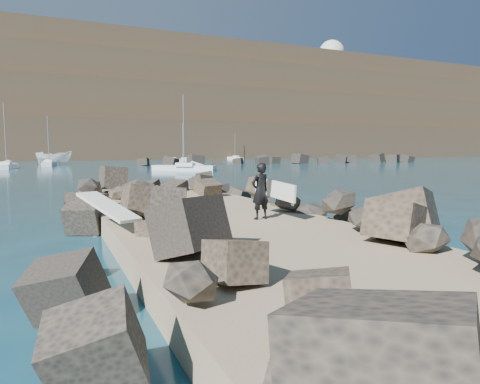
{
  "coord_description": "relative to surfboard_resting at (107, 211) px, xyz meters",
  "views": [
    {
      "loc": [
        -4.35,
        -10.69,
        2.57
      ],
      "look_at": [
        0.0,
        -1.0,
        1.5
      ],
      "focal_mm": 32.0,
      "sensor_mm": 36.0,
      "label": 1
    }
  ],
  "objects": [
    {
      "name": "sailboat_a",
      "position": [
        -6.31,
        52.89,
        -0.69
      ],
      "size": [
        2.23,
        7.34,
        8.7
      ],
      "color": "white",
      "rests_on": "ground"
    },
    {
      "name": "jetty",
      "position": [
        3.05,
        -2.24,
        -0.74
      ],
      "size": [
        6.0,
        26.0,
        0.6
      ],
      "primitive_type": "cube",
      "color": "#8C7759",
      "rests_on": "ground"
    },
    {
      "name": "sailboat_b",
      "position": [
        -1.16,
        61.47,
        -0.69
      ],
      "size": [
        2.21,
        6.58,
        7.85
      ],
      "color": "white",
      "rests_on": "ground"
    },
    {
      "name": "riprap_right",
      "position": [
        5.95,
        -1.74,
        -0.54
      ],
      "size": [
        2.6,
        22.0,
        1.0
      ],
      "primitive_type": "cube",
      "color": "black",
      "rests_on": "ground"
    },
    {
      "name": "breakwater_secondary",
      "position": [
        38.05,
        54.76,
        -0.44
      ],
      "size": [
        52.0,
        4.0,
        1.2
      ],
      "primitive_type": "cube",
      "color": "black",
      "rests_on": "ground"
    },
    {
      "name": "sailboat_d",
      "position": [
        22.93,
        70.46,
        -0.69
      ],
      "size": [
        3.06,
        6.53,
        7.77
      ],
      "color": "white",
      "rests_on": "ground"
    },
    {
      "name": "headland_buildings",
      "position": [
        19.87,
        151.95,
        32.93
      ],
      "size": [
        137.5,
        30.5,
        5.0
      ],
      "color": "white",
      "rests_on": "headland"
    },
    {
      "name": "boat_imported",
      "position": [
        -0.36,
        68.7,
        0.08
      ],
      "size": [
        6.12,
        3.24,
        2.25
      ],
      "primitive_type": "imported",
      "rotation": [
        0.0,
        0.0,
        1.38
      ],
      "color": "white",
      "rests_on": "ground"
    },
    {
      "name": "riprap_left",
      "position": [
        0.15,
        -1.74,
        -0.54
      ],
      "size": [
        2.6,
        22.0,
        1.0
      ],
      "primitive_type": "cube",
      "color": "black",
      "rests_on": "ground"
    },
    {
      "name": "headland",
      "position": [
        13.05,
        159.76,
        14.96
      ],
      "size": [
        360.0,
        140.0,
        32.0
      ],
      "primitive_type": "cube",
      "color": "#2D4919",
      "rests_on": "ground"
    },
    {
      "name": "ground",
      "position": [
        3.05,
        -0.24,
        -1.04
      ],
      "size": [
        800.0,
        800.0,
        0.0
      ],
      "primitive_type": "plane",
      "color": "#0F384C",
      "rests_on": "ground"
    },
    {
      "name": "surfer_with_board",
      "position": [
        4.17,
        -0.29,
        0.36
      ],
      "size": [
        0.91,
        1.96,
        1.59
      ],
      "color": "black",
      "rests_on": "jetty"
    },
    {
      "name": "radome",
      "position": [
        112.52,
        146.01,
        41.1
      ],
      "size": [
        11.02,
        11.02,
        17.45
      ],
      "color": "silver",
      "rests_on": "headland"
    },
    {
      "name": "surfboard_resting",
      "position": [
        0.0,
        0.0,
        0.0
      ],
      "size": [
        1.35,
        2.36,
        0.08
      ],
      "primitive_type": "cube",
      "rotation": [
        0.0,
        0.0,
        0.36
      ],
      "color": "white",
      "rests_on": "riprap_left"
    },
    {
      "name": "sailboat_c",
      "position": [
        13.51,
        38.37,
        -0.69
      ],
      "size": [
        7.1,
        5.9,
        9.13
      ],
      "color": "white",
      "rests_on": "ground"
    },
    {
      "name": "sailboat_f",
      "position": [
        41.47,
        87.47,
        -0.69
      ],
      "size": [
        2.52,
        5.55,
        6.72
      ],
      "color": "white",
      "rests_on": "ground"
    }
  ]
}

